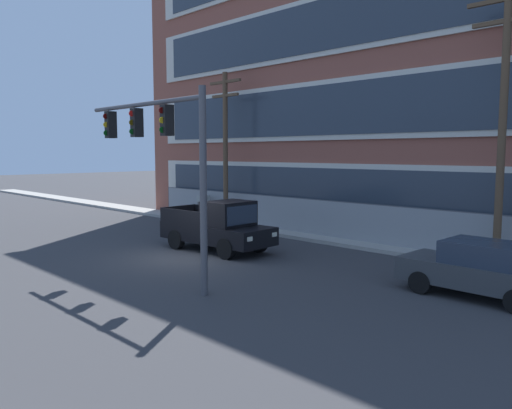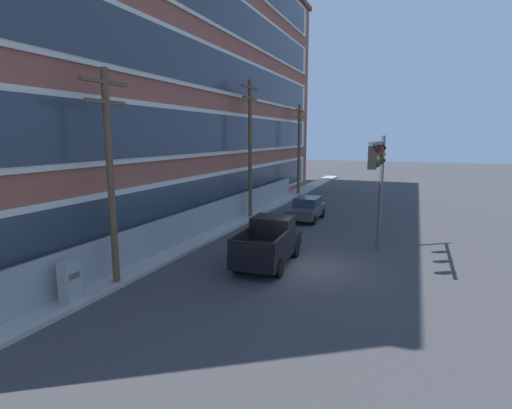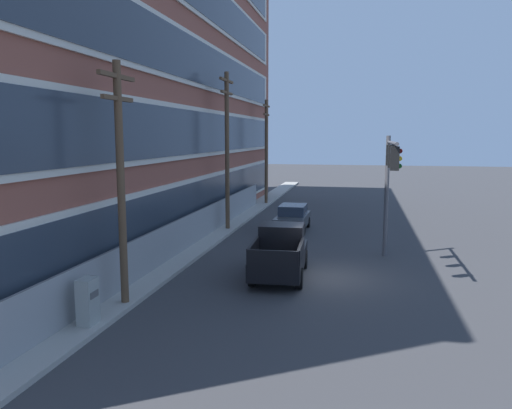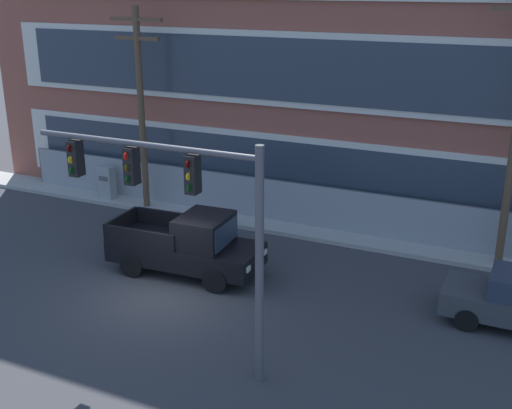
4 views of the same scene
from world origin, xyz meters
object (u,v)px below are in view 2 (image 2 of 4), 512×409
traffic_signal_mast (379,169)px  utility_pole_near_corner (110,170)px  sedan_dark_grey (307,208)px  utility_pole_midblock (250,143)px  utility_pole_far_east (299,146)px  pickup_truck_black (269,243)px  electrical_cabinet (70,284)px

traffic_signal_mast → utility_pole_near_corner: utility_pole_near_corner is taller
sedan_dark_grey → utility_pole_midblock: (-0.95, 3.84, 4.44)m
utility_pole_midblock → utility_pole_far_east: bearing=-0.6°
sedan_dark_grey → utility_pole_midblock: bearing=103.9°
sedan_dark_grey → utility_pole_far_east: (10.95, 3.72, 3.98)m
traffic_signal_mast → utility_pole_near_corner: 11.53m
utility_pole_near_corner → pickup_truck_black: bearing=-43.8°
sedan_dark_grey → utility_pole_near_corner: size_ratio=0.51×
sedan_dark_grey → utility_pole_far_east: size_ratio=0.48×
sedan_dark_grey → utility_pole_near_corner: (-14.77, 3.71, 3.70)m
sedan_dark_grey → electrical_cabinet: electrical_cabinet is taller
pickup_truck_black → traffic_signal_mast: bearing=-60.1°
utility_pole_far_east → traffic_signal_mast: bearing=-154.1°
traffic_signal_mast → sedan_dark_grey: size_ratio=1.46×
utility_pole_far_east → electrical_cabinet: 28.10m
pickup_truck_black → sedan_dark_grey: bearing=4.8°
electrical_cabinet → utility_pole_far_east: bearing=-0.3°
pickup_truck_black → utility_pole_midblock: size_ratio=0.54×
utility_pole_midblock → utility_pole_far_east: size_ratio=1.09×
sedan_dark_grey → traffic_signal_mast: bearing=-145.1°
sedan_dark_grey → utility_pole_midblock: utility_pole_midblock is taller
utility_pole_midblock → utility_pole_near_corner: bearing=-179.5°
sedan_dark_grey → electrical_cabinet: bearing=167.1°
utility_pole_near_corner → utility_pole_midblock: size_ratio=0.86×
traffic_signal_mast → sedan_dark_grey: (7.49, 5.23, -3.44)m
traffic_signal_mast → utility_pole_far_east: bearing=25.9°
traffic_signal_mast → pickup_truck_black: bearing=119.9°
traffic_signal_mast → pickup_truck_black: (-2.52, 4.38, -3.27)m
pickup_truck_black → utility_pole_midblock: 11.06m
pickup_truck_black → utility_pole_far_east: size_ratio=0.58×
sedan_dark_grey → utility_pole_far_east: 12.23m
utility_pole_midblock → utility_pole_far_east: (11.90, -0.12, -0.46)m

